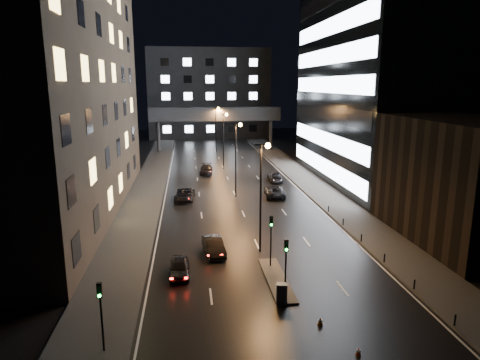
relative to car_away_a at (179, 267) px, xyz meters
The scene contains 26 objects.
ground 36.89m from the car_away_a, 78.52° to the left, with size 160.00×160.00×0.00m, color black.
sidewalk_left 31.58m from the car_away_a, 99.40° to the left, with size 5.00×110.00×0.15m, color #383533.
sidewalk_right 36.93m from the car_away_a, 57.50° to the left, with size 5.00×110.00×0.15m, color #383533.
building_left 31.76m from the car_away_a, 126.96° to the left, with size 15.00×48.00×40.00m, color #2D2319.
building_right_low 28.32m from the car_away_a, 10.66° to the left, with size 10.00×18.00×12.00m, color black.
building_right_glass 50.55m from the car_away_a, 44.83° to the left, with size 20.00×36.00×45.00m, color black.
building_far 95.17m from the car_away_a, 85.54° to the left, with size 34.00×14.00×25.00m, color #333335.
skybridge 66.99m from the car_away_a, 83.67° to the left, with size 30.00×3.00×10.00m.
median_island 7.89m from the car_away_a, 13.64° to the right, with size 1.60×8.00×0.15m, color #383533.
traffic_signal_near 8.04m from the car_away_a, ahead, with size 0.28×0.34×4.40m.
traffic_signal_far 9.37m from the car_away_a, 32.46° to the right, with size 0.28×0.34×4.40m.
traffic_signal_corner 10.94m from the car_away_a, 112.86° to the right, with size 0.28×0.34×4.40m.
bollard_row 17.74m from the car_away_a, ahead, with size 0.12×25.12×0.90m.
streetlight_near 10.35m from the car_away_a, 28.93° to the left, with size 1.45×0.50×10.15m.
streetlight_mid_a 25.94m from the car_away_a, 72.74° to the left, with size 1.45×0.50×10.15m.
streetlight_mid_b 45.15m from the car_away_a, 80.35° to the left, with size 1.45×0.50×10.15m.
streetlight_far 64.84m from the car_away_a, 83.33° to the left, with size 1.45×0.50×10.15m.
car_away_a is the anchor object (origin of this frame).
car_away_b 5.18m from the car_away_a, 53.94° to the left, with size 1.58×4.54×1.49m, color black.
car_away_c 23.30m from the car_away_a, 89.16° to the left, with size 2.43×5.28×1.47m, color black.
car_away_d 40.47m from the car_away_a, 84.33° to the left, with size 2.10×5.17×1.50m, color black.
car_toward_a 26.80m from the car_away_a, 61.85° to the left, with size 2.55×5.54×1.54m, color black.
car_toward_b 35.95m from the car_away_a, 65.99° to the left, with size 2.04×5.03×1.46m, color black.
utility_cabinet 9.13m from the car_away_a, 37.49° to the right, with size 0.74×0.53×1.38m, color #555558.
cone_a 12.49m from the car_away_a, 43.03° to the right, with size 0.38×0.38×0.53m, color orange.
cone_b 15.74m from the car_away_a, 48.90° to the right, with size 0.33×0.33×0.49m, color #EE410C.
Camera 1 is at (-6.37, -28.70, 15.17)m, focal length 32.00 mm.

